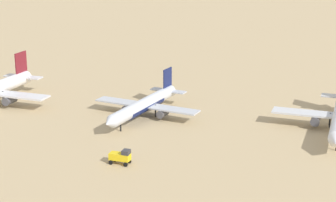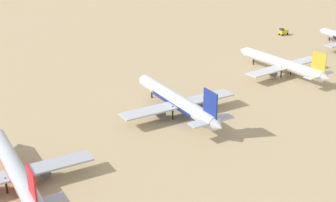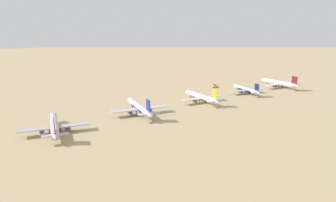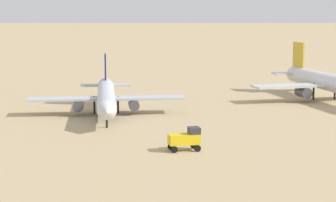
{
  "view_description": "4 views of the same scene",
  "coord_description": "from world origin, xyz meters",
  "px_view_note": "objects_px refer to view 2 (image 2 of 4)",
  "views": [
    {
      "loc": [
        163.05,
        -0.75,
        54.77
      ],
      "look_at": [
        8.08,
        -52.21,
        6.85
      ],
      "focal_mm": 60.97,
      "sensor_mm": 36.0,
      "label": 1
    },
    {
      "loc": [
        -126.18,
        150.88,
        68.44
      ],
      "look_at": [
        -4.88,
        60.27,
        5.21
      ],
      "focal_mm": 51.89,
      "sensor_mm": 36.0,
      "label": 2
    },
    {
      "loc": [
        -190.22,
        139.26,
        60.17
      ],
      "look_at": [
        -0.65,
        30.08,
        5.24
      ],
      "focal_mm": 30.35,
      "sensor_mm": 36.0,
      "label": 3
    },
    {
      "loc": [
        136.14,
        -80.65,
        23.34
      ],
      "look_at": [
        9.97,
        -47.73,
        3.34
      ],
      "focal_mm": 64.47,
      "sensor_mm": 36.0,
      "label": 4
    }
  ],
  "objects_px": {
    "parked_jet_2": "(282,64)",
    "parked_jet_4": "(15,169)",
    "parked_jet_3": "(177,101)",
    "service_truck": "(283,31)"
  },
  "relations": [
    {
      "from": "parked_jet_3",
      "to": "service_truck",
      "type": "relative_size",
      "value": 10.02
    },
    {
      "from": "parked_jet_2",
      "to": "parked_jet_4",
      "type": "bearing_deg",
      "value": 97.76
    },
    {
      "from": "parked_jet_2",
      "to": "parked_jet_3",
      "type": "distance_m",
      "value": 60.55
    },
    {
      "from": "parked_jet_3",
      "to": "parked_jet_4",
      "type": "bearing_deg",
      "value": 100.02
    },
    {
      "from": "parked_jet_3",
      "to": "service_truck",
      "type": "bearing_deg",
      "value": -66.33
    },
    {
      "from": "parked_jet_2",
      "to": "parked_jet_3",
      "type": "relative_size",
      "value": 0.93
    },
    {
      "from": "service_truck",
      "to": "parked_jet_3",
      "type": "bearing_deg",
      "value": 113.67
    },
    {
      "from": "parked_jet_2",
      "to": "service_truck",
      "type": "distance_m",
      "value": 66.16
    },
    {
      "from": "parked_jet_2",
      "to": "parked_jet_3",
      "type": "bearing_deg",
      "value": 95.47
    },
    {
      "from": "parked_jet_2",
      "to": "service_truck",
      "type": "height_order",
      "value": "parked_jet_2"
    }
  ]
}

